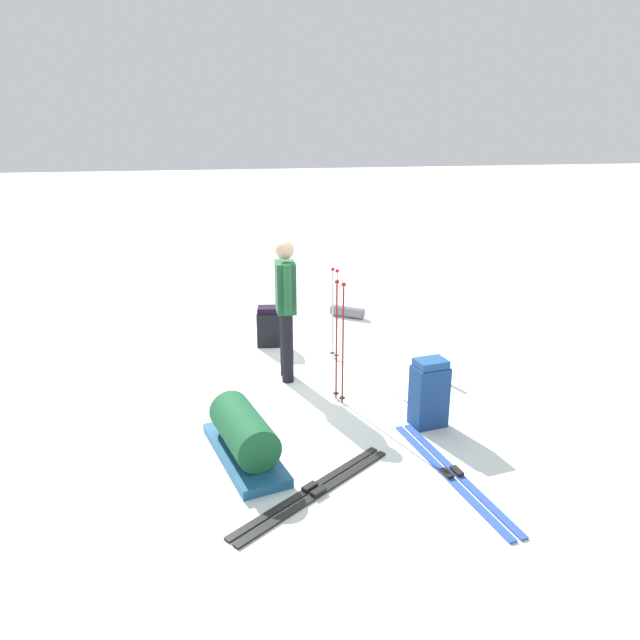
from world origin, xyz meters
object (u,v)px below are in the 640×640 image
gear_sled (244,436)px  sleeping_mat_rolled (347,312)px  ski_pair_near (452,474)px  thermos_bottle (446,373)px  skier_standing (286,303)px  backpack_large_dark (429,393)px  ski_pair_far (314,491)px  ski_poles_planted_far (335,309)px  backpack_bright (269,326)px  ski_poles_planted_near (340,336)px

gear_sled → sleeping_mat_rolled: 4.44m
ski_pair_near → thermos_bottle: bearing=-23.5°
skier_standing → backpack_large_dark: bearing=-141.9°
ski_pair_far → ski_poles_planted_far: ski_poles_planted_far is taller
backpack_bright → sleeping_mat_rolled: bearing=-55.4°
skier_standing → gear_sled: (-1.72, 0.72, -0.73)m
skier_standing → backpack_bright: 1.38m
ski_poles_planted_far → thermos_bottle: (-1.08, -1.10, -0.56)m
skier_standing → thermos_bottle: size_ratio=6.54×
backpack_large_dark → ski_poles_planted_near: size_ratio=0.52×
skier_standing → ski_pair_far: 2.59m
backpack_bright → ski_poles_planted_far: ski_poles_planted_far is taller
ski_poles_planted_far → sleeping_mat_rolled: bearing=-21.5°
skier_standing → sleeping_mat_rolled: 2.73m
backpack_bright → thermos_bottle: backpack_bright is taller
backpack_large_dark → ski_poles_planted_far: (2.00, 0.46, 0.33)m
ski_pair_far → backpack_large_dark: bearing=-57.6°
ski_poles_planted_near → thermos_bottle: ski_poles_planted_near is taller
skier_standing → ski_pair_far: (-2.40, 0.22, -0.94)m
ski_pair_far → ski_poles_planted_near: (1.65, -0.67, 0.75)m
ski_poles_planted_far → gear_sled: ski_poles_planted_far is taller
ski_pair_near → ski_pair_far: same height
ski_poles_planted_near → ski_poles_planted_far: bearing=-12.5°
gear_sled → ski_poles_planted_near: bearing=-50.6°
ski_pair_near → backpack_large_dark: (0.92, -0.17, 0.34)m
backpack_large_dark → backpack_bright: size_ratio=1.28×
sleeping_mat_rolled → thermos_bottle: (-2.78, -0.43, 0.04)m
sleeping_mat_rolled → ski_poles_planted_far: bearing=158.5°
ski_pair_near → backpack_large_dark: bearing=-10.3°
ski_poles_planted_far → thermos_bottle: ski_poles_planted_far is taller
backpack_bright → gear_sled: (-2.92, 0.69, -0.05)m
ski_pair_far → sleeping_mat_rolled: 4.87m
backpack_bright → ski_pair_far: bearing=177.1°
backpack_large_dark → thermos_bottle: 1.14m
skier_standing → ski_poles_planted_far: bearing=-56.1°
ski_poles_planted_near → backpack_large_dark: bearing=-135.8°
ski_pair_far → ski_pair_near: bearing=-91.6°
ski_pair_far → thermos_bottle: thermos_bottle is taller
ski_pair_far → gear_sled: bearing=36.1°
skier_standing → ski_pair_far: size_ratio=1.08×
gear_sled → thermos_bottle: bearing=-66.1°
skier_standing → ski_poles_planted_far: (0.49, -0.73, -0.27)m
skier_standing → gear_sled: size_ratio=1.26×
ski_poles_planted_far → ski_poles_planted_near: bearing=167.5°
backpack_bright → thermos_bottle: 2.58m
ski_pair_near → ski_pair_far: 1.24m
ski_poles_planted_far → gear_sled: (-2.21, 1.44, -0.46)m
ski_poles_planted_near → ski_poles_planted_far: ski_poles_planted_near is taller
backpack_large_dark → ski_poles_planted_far: bearing=12.9°
ski_pair_near → ski_pair_far: (0.03, 1.24, 0.00)m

